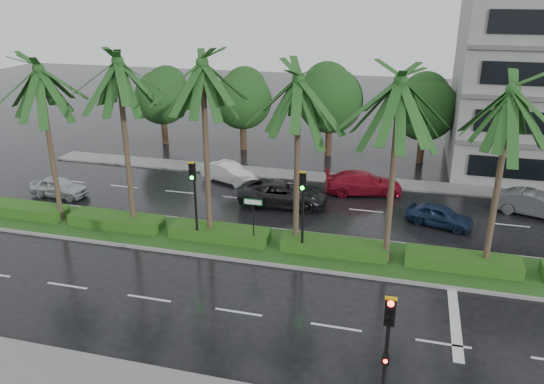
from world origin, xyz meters
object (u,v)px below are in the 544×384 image
(car_red, at_px, (363,183))
(car_white, at_px, (229,173))
(car_darkgrey, at_px, (283,193))
(car_grey, at_px, (534,204))
(car_blue, at_px, (439,215))
(street_sign, at_px, (253,211))
(signal_median_left, at_px, (194,190))
(car_silver, at_px, (59,187))
(signal_near, at_px, (386,353))

(car_red, bearing_deg, car_white, 77.83)
(car_white, distance_m, car_red, 9.00)
(car_darkgrey, relative_size, car_grey, 1.26)
(car_blue, bearing_deg, street_sign, 138.40)
(street_sign, height_order, car_red, street_sign)
(street_sign, distance_m, car_grey, 16.74)
(signal_median_left, xyz_separation_m, car_silver, (-11.01, 4.08, -2.37))
(signal_near, height_order, car_darkgrey, signal_near)
(car_darkgrey, relative_size, car_red, 1.09)
(car_red, bearing_deg, car_blue, -143.92)
(car_silver, xyz_separation_m, car_white, (9.51, 5.30, 0.03))
(street_sign, distance_m, car_darkgrey, 6.30)
(car_silver, distance_m, car_blue, 23.15)
(signal_near, height_order, car_red, signal_near)
(street_sign, bearing_deg, car_silver, 164.44)
(signal_median_left, distance_m, car_white, 9.78)
(signal_median_left, xyz_separation_m, car_darkgrey, (3.00, 6.33, -2.25))
(signal_near, xyz_separation_m, signal_median_left, (-10.00, 9.69, 0.49))
(street_sign, bearing_deg, signal_near, -54.66)
(signal_median_left, relative_size, car_red, 0.89)
(signal_median_left, relative_size, car_blue, 1.21)
(signal_near, distance_m, car_white, 22.35)
(car_silver, bearing_deg, car_grey, -78.86)
(car_blue, bearing_deg, signal_near, -170.36)
(car_white, xyz_separation_m, car_red, (9.00, 0.19, 0.05))
(car_silver, xyz_separation_m, car_darkgrey, (14.01, 2.25, 0.12))
(car_blue, bearing_deg, car_red, 66.85)
(signal_near, height_order, car_grey, signal_near)
(street_sign, height_order, car_blue, street_sign)
(signal_near, relative_size, signal_median_left, 1.00)
(car_silver, distance_m, car_darkgrey, 14.19)
(car_silver, height_order, car_darkgrey, car_darkgrey)
(car_red, bearing_deg, car_darkgrey, 112.40)
(signal_near, height_order, signal_median_left, signal_median_left)
(car_darkgrey, relative_size, car_blue, 1.49)
(signal_near, bearing_deg, signal_median_left, 135.91)
(signal_median_left, distance_m, car_blue, 13.55)
(signal_median_left, height_order, car_blue, signal_median_left)
(car_silver, relative_size, car_darkgrey, 0.68)
(street_sign, relative_size, car_darkgrey, 0.48)
(signal_near, relative_size, car_grey, 1.02)
(car_red, bearing_deg, signal_median_left, 128.55)
(signal_near, xyz_separation_m, car_grey, (7.43, 18.25, -1.80))
(car_darkgrey, bearing_deg, car_blue, -98.47)
(car_silver, height_order, car_white, car_white)
(street_sign, xyz_separation_m, car_grey, (14.43, 8.38, -1.42))
(car_silver, relative_size, car_grey, 0.86)
(street_sign, height_order, car_white, street_sign)
(car_red, height_order, car_grey, car_red)
(street_sign, relative_size, car_grey, 0.61)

